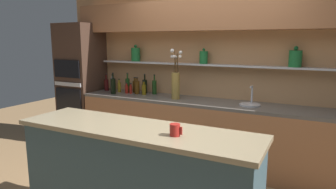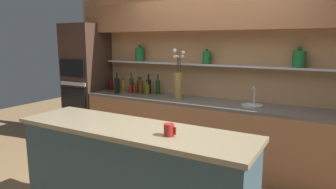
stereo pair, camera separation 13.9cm
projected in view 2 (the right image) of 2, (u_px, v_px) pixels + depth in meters
name	position (u px, v px, depth m)	size (l,w,h in m)	color
back_wall_unit	(218.00, 55.00, 4.25)	(5.20, 0.44, 2.60)	tan
back_counter_unit	(200.00, 132.00, 4.26)	(3.61, 0.62, 0.92)	#99603D
island_counter	(132.00, 182.00, 2.65)	(2.17, 0.61, 1.02)	#334C56
oven_tower	(87.00, 83.00, 5.20)	(0.64, 0.64, 2.03)	#3D281E
flower_vase	(178.00, 82.00, 4.26)	(0.17, 0.13, 0.72)	olive
sink_fixture	(252.00, 104.00, 3.83)	(0.26, 0.26, 0.25)	#B7B7BC
bottle_sauce_0	(135.00, 89.00, 4.76)	(0.05, 0.05, 0.16)	maroon
bottle_oil_1	(147.00, 89.00, 4.65)	(0.07, 0.07, 0.22)	brown
bottle_oil_2	(123.00, 87.00, 4.90)	(0.05, 0.05, 0.22)	olive
bottle_wine_3	(111.00, 84.00, 5.06)	(0.07, 0.07, 0.28)	#380C0C
bottle_spirit_4	(139.00, 86.00, 4.87)	(0.07, 0.07, 0.25)	#4C2D0C
bottle_sauce_5	(130.00, 89.00, 4.79)	(0.05, 0.05, 0.17)	maroon
bottle_spirit_6	(117.00, 83.00, 5.07)	(0.07, 0.07, 0.27)	gray
bottle_wine_7	(117.00, 85.00, 4.75)	(0.08, 0.08, 0.33)	black
bottle_wine_8	(158.00, 87.00, 4.68)	(0.07, 0.07, 0.31)	#193814
bottle_wine_9	(149.00, 86.00, 4.79)	(0.08, 0.08, 0.31)	black
bottle_wine_10	(132.00, 85.00, 4.86)	(0.07, 0.07, 0.32)	#193814
bottle_spirit_11	(141.00, 87.00, 4.72)	(0.08, 0.08, 0.26)	#4C2D0C
coffee_mug	(169.00, 130.00, 2.30)	(0.10, 0.08, 0.09)	maroon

